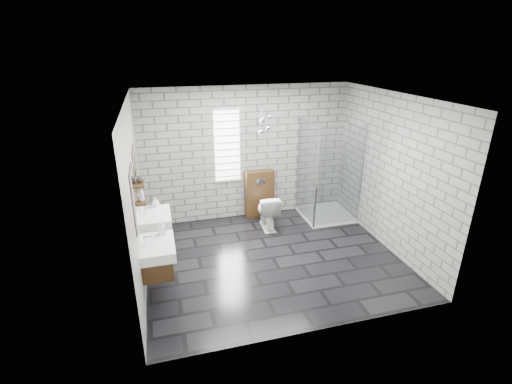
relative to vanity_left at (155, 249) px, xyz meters
name	(u,v)px	position (x,y,z in m)	size (l,w,h in m)	color
floor	(273,258)	(1.91, 0.50, -0.77)	(4.20, 3.60, 0.02)	black
ceiling	(276,97)	(1.91, 0.50, 1.95)	(4.20, 3.60, 0.02)	white
wall_back	(247,154)	(1.91, 2.31, 0.59)	(4.20, 0.02, 2.70)	gray
wall_front	(323,239)	(1.91, -1.31, 0.59)	(4.20, 0.02, 2.70)	gray
wall_left	(135,198)	(-0.20, 0.50, 0.59)	(0.02, 3.60, 2.70)	gray
wall_right	(390,173)	(4.02, 0.50, 0.59)	(0.02, 3.60, 2.70)	gray
vanity_left	(155,249)	(0.00, 0.00, 0.00)	(0.47, 0.70, 1.57)	#442C14
vanity_right	(153,219)	(0.00, 0.99, 0.00)	(0.47, 0.70, 1.57)	#442C14
shelf_lower	(141,201)	(-0.12, 0.45, 0.56)	(0.14, 0.30, 0.03)	#442C14
shelf_upper	(139,184)	(-0.12, 0.45, 0.82)	(0.14, 0.30, 0.03)	#442C14
window	(227,146)	(1.51, 2.29, 0.79)	(0.56, 0.05, 1.48)	white
cistern_panel	(259,193)	(2.15, 2.20, -0.26)	(0.60, 0.20, 1.00)	#442C14
flush_plate	(261,182)	(2.15, 2.10, 0.04)	(0.18, 0.01, 0.12)	silver
shower_enclosure	(325,196)	(3.41, 1.69, -0.25)	(1.00, 1.00, 2.03)	white
pendant_cluster	(265,123)	(2.15, 1.88, 1.30)	(0.28, 0.22, 0.84)	silver
toilet	(267,211)	(2.15, 1.63, -0.40)	(0.39, 0.69, 0.70)	white
soap_bottle_a	(162,228)	(0.12, 0.24, 0.20)	(0.10, 0.10, 0.22)	#B2B2B2
soap_bottle_b	(155,202)	(0.05, 1.29, 0.17)	(0.12, 0.12, 0.16)	#B2B2B2
soap_bottle_c	(141,194)	(-0.11, 0.43, 0.68)	(0.08, 0.08, 0.21)	#B2B2B2
vase	(139,179)	(-0.11, 0.47, 0.89)	(0.10, 0.10, 0.10)	#B2B2B2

